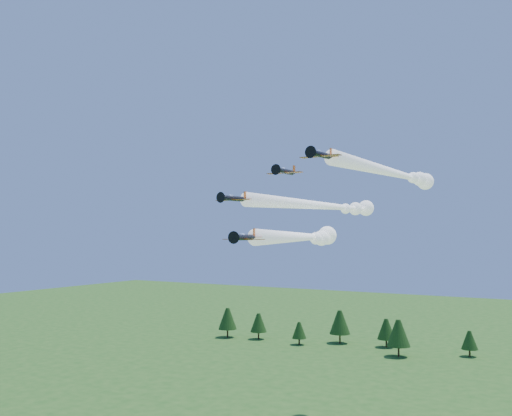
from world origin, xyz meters
The scene contains 5 objects.
plane_lead centered at (-0.69, 13.92, 38.99)m, with size 7.49×40.78×3.70m.
plane_left centered at (-3.92, 31.30, 45.45)m, with size 10.85×54.77×3.70m.
plane_right centered at (11.54, 29.76, 51.33)m, with size 8.36×56.20×3.70m.
plane_slot centered at (-1.02, 7.35, 50.26)m, with size 6.53×7.13×2.31m.
treeline centered at (1.78, 108.70, 6.73)m, with size 166.86×21.24×11.85m.
Camera 1 is at (43.79, -79.37, 39.34)m, focal length 40.00 mm.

